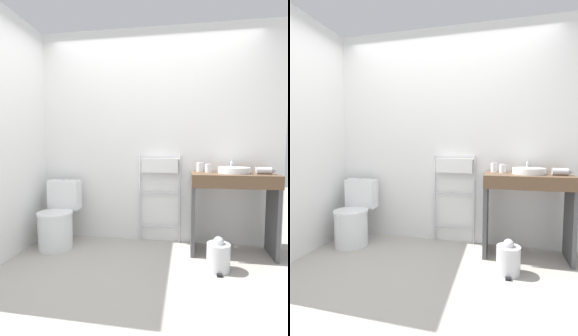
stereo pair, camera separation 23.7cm
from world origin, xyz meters
TOP-DOWN VIEW (x-y plane):
  - ground_plane at (0.00, 0.00)m, footprint 12.00×12.00m
  - wall_back at (0.00, 1.33)m, footprint 3.05×0.12m
  - wall_side at (-1.47, 0.64)m, footprint 0.12×1.90m
  - toilet at (-1.07, 0.90)m, footprint 0.40×0.54m
  - towel_radiator at (0.09, 1.22)m, footprint 0.51×0.06m
  - vanity_counter at (0.91, 1.00)m, footprint 0.89×0.47m
  - sink_basin at (0.93, 1.04)m, footprint 0.34×0.34m
  - faucet at (0.93, 1.20)m, footprint 0.02×0.10m
  - cup_near_wall at (0.56, 1.15)m, footprint 0.07×0.07m
  - cup_near_edge at (0.66, 1.09)m, footprint 0.07×0.07m
  - hair_dryer at (1.23, 0.99)m, footprint 0.20×0.18m
  - trash_bin at (0.72, 0.57)m, footprint 0.22×0.25m

SIDE VIEW (x-z plane):
  - ground_plane at x=0.00m, z-range 0.00..0.00m
  - trash_bin at x=0.72m, z-range -0.02..0.31m
  - toilet at x=-1.07m, z-range -0.07..0.70m
  - vanity_counter at x=0.91m, z-range 0.15..1.04m
  - towel_radiator at x=0.09m, z-range 0.26..1.33m
  - sink_basin at x=0.93m, z-range 0.89..0.96m
  - hair_dryer at x=1.23m, z-range 0.89..0.96m
  - cup_near_edge at x=0.66m, z-range 0.89..0.98m
  - cup_near_wall at x=0.56m, z-range 0.89..0.99m
  - faucet at x=0.93m, z-range 0.91..1.03m
  - wall_back at x=0.00m, z-range 0.00..2.60m
  - wall_side at x=-1.47m, z-range 0.00..2.60m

